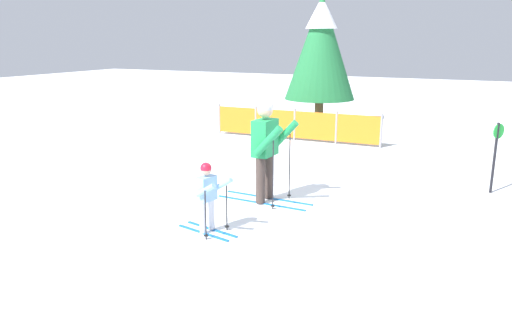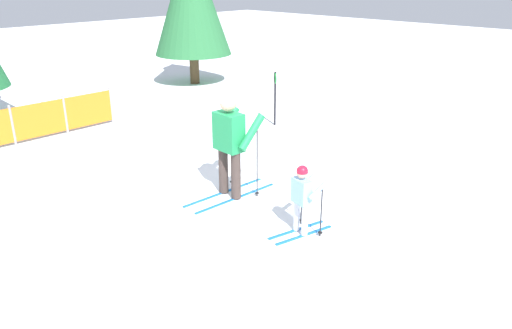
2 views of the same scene
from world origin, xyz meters
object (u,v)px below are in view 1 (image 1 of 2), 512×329
(skier_adult, at_px, (266,141))
(trail_marker, at_px, (496,150))
(conifer_near, at_px, (321,45))
(skier_child, at_px, (207,192))
(safety_fence, at_px, (295,124))

(skier_adult, bearing_deg, trail_marker, 35.02)
(conifer_near, bearing_deg, skier_child, -80.97)
(skier_adult, bearing_deg, skier_child, -93.14)
(conifer_near, distance_m, trail_marker, 8.02)
(trail_marker, bearing_deg, skier_child, -133.40)
(safety_fence, bearing_deg, conifer_near, 93.50)
(safety_fence, bearing_deg, skier_child, -78.96)
(safety_fence, xyz_separation_m, trail_marker, (5.19, -3.08, 0.38))
(skier_adult, xyz_separation_m, safety_fence, (-1.56, 5.39, -0.64))
(skier_adult, height_order, trail_marker, skier_adult)
(skier_adult, height_order, safety_fence, skier_adult)
(skier_adult, height_order, conifer_near, conifer_near)
(skier_adult, bearing_deg, conifer_near, 104.68)
(skier_child, distance_m, conifer_near, 10.05)
(safety_fence, height_order, conifer_near, conifer_near)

